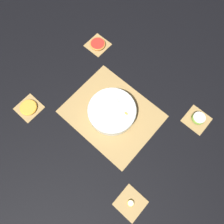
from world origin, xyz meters
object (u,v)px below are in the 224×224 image
fruit_salad_bowl (112,111)px  apple_half (198,118)px  grapefruit_slice (98,44)px  orange_slice_whole (28,107)px  banana_coin_single (131,203)px

fruit_salad_bowl → apple_half: 0.44m
fruit_salad_bowl → apple_half: size_ratio=3.68×
apple_half → grapefruit_slice: size_ratio=0.72×
orange_slice_whole → banana_coin_single: size_ratio=2.95×
fruit_salad_bowl → orange_slice_whole: (0.35, 0.27, -0.03)m
banana_coin_single → apple_half: bearing=-90.0°
fruit_salad_bowl → banana_coin_single: (-0.35, 0.27, -0.03)m
fruit_salad_bowl → orange_slice_whole: size_ratio=2.72×
apple_half → orange_slice_whole: apple_half is taller
grapefruit_slice → banana_coin_single: bearing=142.7°
apple_half → banana_coin_single: 0.54m
grapefruit_slice → fruit_salad_bowl: bearing=142.8°
orange_slice_whole → apple_half: bearing=-142.7°
apple_half → grapefruit_slice: (0.71, 0.00, -0.01)m
orange_slice_whole → grapefruit_slice: grapefruit_slice is taller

